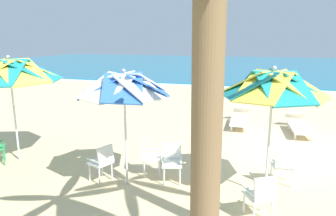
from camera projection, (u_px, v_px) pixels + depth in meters
ground_plane at (300, 155)px, 8.55m from camera, size 80.00×80.00×0.00m
sea at (274, 66)px, 36.61m from camera, size 80.00×36.00×0.10m
surf_foam at (281, 89)px, 19.60m from camera, size 80.00×0.70×0.01m
beach_umbrella_0 at (273, 86)px, 5.86m from camera, size 2.07×2.07×2.67m
plastic_chair_0 at (261, 194)px, 5.37m from camera, size 0.61×0.62×0.87m
plastic_chair_1 at (283, 164)px, 6.67m from camera, size 0.53×0.55×0.87m
beach_umbrella_1 at (124, 86)px, 6.32m from camera, size 2.00×2.00×2.57m
plastic_chair_2 at (149, 155)px, 7.20m from camera, size 0.59×0.57×0.87m
plastic_chair_3 at (172, 160)px, 6.87m from camera, size 0.55×0.57×0.87m
plastic_chair_4 at (102, 161)px, 6.84m from camera, size 0.59×0.57×0.87m
beach_umbrella_2 at (10, 71)px, 7.66m from camera, size 2.56×2.56×2.77m
sun_lounger_1 at (299, 125)px, 10.52m from camera, size 0.82×2.19×0.62m
sun_lounger_2 at (240, 118)px, 11.41m from camera, size 0.70×2.17×0.62m
palm_tree_1 at (209, 96)px, 2.98m from camera, size 3.08×2.91×4.16m
beachgoer_seated at (287, 90)px, 17.54m from camera, size 0.30×0.93×0.92m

